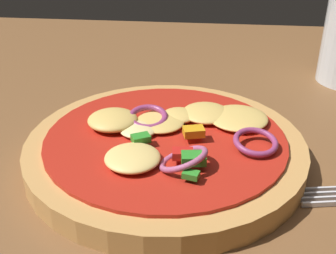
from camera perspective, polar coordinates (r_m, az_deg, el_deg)
The scene contains 2 objects.
dining_table at distance 0.41m, azimuth -6.46°, elevation -3.30°, with size 1.22×0.83×0.03m.
pizza at distance 0.36m, azimuth -0.23°, elevation -2.53°, with size 0.23×0.23×0.04m.
Camera 1 is at (0.08, -0.34, 0.23)m, focal length 45.59 mm.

